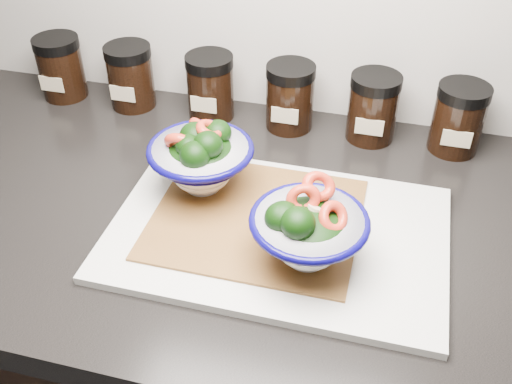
% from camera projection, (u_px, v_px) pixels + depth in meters
% --- Properties ---
extents(cabinet, '(3.43, 0.58, 0.86)m').
position_uv_depth(cabinet, '(188.00, 384.00, 1.17)').
color(cabinet, black).
rests_on(cabinet, ground).
extents(countertop, '(3.50, 0.60, 0.04)m').
position_uv_depth(countertop, '(166.00, 208.00, 0.89)').
color(countertop, black).
rests_on(countertop, cabinet).
extents(cutting_board, '(0.45, 0.30, 0.01)m').
position_uv_depth(cutting_board, '(278.00, 233.00, 0.81)').
color(cutting_board, silver).
rests_on(cutting_board, countertop).
extents(bamboo_mat, '(0.28, 0.24, 0.00)m').
position_uv_depth(bamboo_mat, '(256.00, 218.00, 0.82)').
color(bamboo_mat, '#A16730').
rests_on(bamboo_mat, cutting_board).
extents(bowl_left, '(0.15, 0.15, 0.11)m').
position_uv_depth(bowl_left, '(201.00, 158.00, 0.85)').
color(bowl_left, white).
rests_on(bowl_left, bamboo_mat).
extents(bowl_right, '(0.15, 0.15, 0.11)m').
position_uv_depth(bowl_right, '(307.00, 231.00, 0.73)').
color(bowl_right, white).
rests_on(bowl_right, bamboo_mat).
extents(spice_jar_a, '(0.08, 0.08, 0.11)m').
position_uv_depth(spice_jar_a, '(61.00, 67.00, 1.08)').
color(spice_jar_a, black).
rests_on(spice_jar_a, countertop).
extents(spice_jar_b, '(0.08, 0.08, 0.11)m').
position_uv_depth(spice_jar_b, '(131.00, 76.00, 1.06)').
color(spice_jar_b, black).
rests_on(spice_jar_b, countertop).
extents(spice_jar_c, '(0.08, 0.08, 0.11)m').
position_uv_depth(spice_jar_c, '(210.00, 87.00, 1.03)').
color(spice_jar_c, black).
rests_on(spice_jar_c, countertop).
extents(spice_jar_d, '(0.08, 0.08, 0.11)m').
position_uv_depth(spice_jar_d, '(290.00, 97.00, 1.00)').
color(spice_jar_d, black).
rests_on(spice_jar_d, countertop).
extents(spice_jar_e, '(0.08, 0.08, 0.11)m').
position_uv_depth(spice_jar_e, '(373.00, 107.00, 0.97)').
color(spice_jar_e, black).
rests_on(spice_jar_e, countertop).
extents(spice_jar_f, '(0.08, 0.08, 0.11)m').
position_uv_depth(spice_jar_f, '(458.00, 118.00, 0.95)').
color(spice_jar_f, black).
rests_on(spice_jar_f, countertop).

